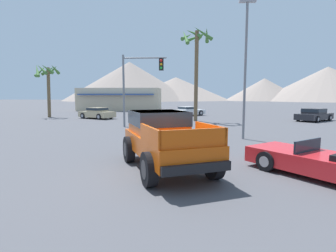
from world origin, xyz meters
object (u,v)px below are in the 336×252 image
parked_car_tan (97,113)px  red_convertible_car (324,163)px  street_lamp_post (246,57)px  orange_pickup_truck (163,136)px  traffic_light_main (140,77)px  parked_car_white (188,111)px  parked_car_dark (314,115)px  palm_tree_tall (47,77)px  palm_tree_short (196,52)px

parked_car_tan → red_convertible_car: bearing=-116.7°
street_lamp_post → orange_pickup_truck: bearing=-123.7°
traffic_light_main → parked_car_white: bearing=71.9°
parked_car_dark → street_lamp_post: 15.22m
red_convertible_car → parked_car_tan: size_ratio=1.05×
red_convertible_car → palm_tree_tall: size_ratio=0.75×
parked_car_white → street_lamp_post: 18.15m
parked_car_dark → orange_pickup_truck: bearing=-78.5°
red_convertible_car → parked_car_white: (-3.61, 24.55, 0.14)m
palm_tree_tall → palm_tree_short: palm_tree_short is taller
red_convertible_car → traffic_light_main: 14.98m
traffic_light_main → palm_tree_tall: (-12.12, 8.90, 0.67)m
palm_tree_short → palm_tree_tall: bearing=166.9°
orange_pickup_truck → traffic_light_main: size_ratio=0.93×
palm_tree_tall → parked_car_white: bearing=11.2°
parked_car_tan → palm_tree_short: palm_tree_short is taller
parked_car_white → parked_car_dark: bearing=24.7°
orange_pickup_truck → red_convertible_car: (4.90, -0.92, -0.65)m
parked_car_dark → palm_tree_tall: 28.69m
palm_tree_short → parked_car_tan: bearing=167.4°
parked_car_white → parked_car_tan: parked_car_tan is taller
traffic_light_main → palm_tree_short: (4.52, 5.05, 2.70)m
palm_tree_tall → palm_tree_short: (16.63, -3.86, 2.03)m
parked_car_dark → parked_car_white: size_ratio=1.03×
red_convertible_car → traffic_light_main: size_ratio=0.82×
street_lamp_post → parked_car_tan: bearing=134.9°
parked_car_white → palm_tree_tall: palm_tree_tall is taller
street_lamp_post → palm_tree_tall: 23.68m
orange_pickup_truck → street_lamp_post: size_ratio=0.68×
orange_pickup_truck → parked_car_tan: orange_pickup_truck is taller
orange_pickup_truck → parked_car_dark: size_ratio=1.14×
traffic_light_main → street_lamp_post: (6.77, -5.38, 0.71)m
parked_car_dark → parked_car_white: parked_car_dark is taller
parked_car_dark → parked_car_tan: size_ratio=1.04×
parked_car_white → red_convertible_car: bearing=-30.1°
red_convertible_car → parked_car_tan: (-13.51, 19.84, 0.17)m
orange_pickup_truck → parked_car_white: orange_pickup_truck is taller
parked_car_white → palm_tree_tall: (-16.07, -3.19, 3.98)m
parked_car_dark → traffic_light_main: traffic_light_main is taller
orange_pickup_truck → palm_tree_short: (1.85, 16.59, 5.50)m
red_convertible_car → palm_tree_tall: (-19.68, 21.36, 4.12)m
orange_pickup_truck → traffic_light_main: traffic_light_main is taller
red_convertible_car → parked_car_white: parked_car_white is taller
parked_car_dark → red_convertible_car: bearing=-65.8°
parked_car_tan → palm_tree_short: bearing=-73.5°
parked_car_dark → palm_tree_short: palm_tree_short is taller
orange_pickup_truck → parked_car_tan: bearing=91.9°
parked_car_tan → palm_tree_short: (10.46, -2.33, 5.98)m
palm_tree_tall → traffic_light_main: bearing=-36.3°
traffic_light_main → palm_tree_short: 7.29m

